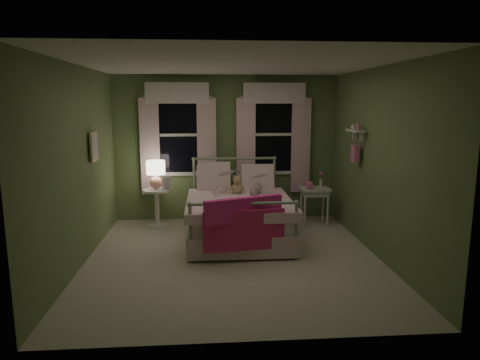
{
  "coord_description": "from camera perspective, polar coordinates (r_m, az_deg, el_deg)",
  "views": [
    {
      "loc": [
        -0.34,
        -5.6,
        2.12
      ],
      "look_at": [
        0.13,
        0.53,
        1.0
      ],
      "focal_mm": 32.0,
      "sensor_mm": 36.0,
      "label": 1
    }
  ],
  "objects": [
    {
      "name": "book_right",
      "position": [
        6.8,
        2.02,
        0.15
      ],
      "size": [
        0.22,
        0.18,
        0.26
      ],
      "primitive_type": "imported",
      "rotation": [
        1.22,
        0.0,
        0.39
      ],
      "color": "beige",
      "rests_on": "child_right"
    },
    {
      "name": "pink_toy",
      "position": [
        7.51,
        9.22,
        -0.65
      ],
      "size": [
        0.14,
        0.19,
        0.14
      ],
      "color": "pink",
      "rests_on": "nightstand_right"
    },
    {
      "name": "bud_vase",
      "position": [
        7.61,
        10.75,
        0.06
      ],
      "size": [
        0.06,
        0.06,
        0.28
      ],
      "color": "white",
      "rests_on": "nightstand_right"
    },
    {
      "name": "pink_throw",
      "position": [
        5.68,
        0.53,
        -5.1
      ],
      "size": [
        1.1,
        0.47,
        0.71
      ],
      "color": "#E82D95",
      "rests_on": "bed"
    },
    {
      "name": "framed_picture",
      "position": [
        6.44,
        -18.88,
        4.24
      ],
      "size": [
        0.03,
        0.32,
        0.42
      ],
      "color": "beige",
      "rests_on": "room_shell"
    },
    {
      "name": "room_shell",
      "position": [
        5.67,
        -0.91,
        2.01
      ],
      "size": [
        4.2,
        4.2,
        4.2
      ],
      "color": "beige",
      "rests_on": "ground"
    },
    {
      "name": "nightstand_left",
      "position": [
        7.52,
        -11.02,
        -2.96
      ],
      "size": [
        0.46,
        0.46,
        0.65
      ],
      "color": "white",
      "rests_on": "ground"
    },
    {
      "name": "window_left",
      "position": [
        7.66,
        -8.25,
        6.48
      ],
      "size": [
        1.34,
        0.13,
        1.96
      ],
      "color": "black",
      "rests_on": "room_shell"
    },
    {
      "name": "table_lamp",
      "position": [
        7.41,
        -11.16,
        1.08
      ],
      "size": [
        0.32,
        0.32,
        0.48
      ],
      "color": "#E19085",
      "rests_on": "nightstand_left"
    },
    {
      "name": "book_nightstand",
      "position": [
        7.38,
        -10.38,
        -1.28
      ],
      "size": [
        0.23,
        0.27,
        0.02
      ],
      "primitive_type": "imported",
      "rotation": [
        0.0,
        0.0,
        0.36
      ],
      "color": "beige",
      "rests_on": "nightstand_left"
    },
    {
      "name": "nightstand_right",
      "position": [
        7.57,
        9.91,
        -1.8
      ],
      "size": [
        0.5,
        0.4,
        0.64
      ],
      "color": "white",
      "rests_on": "ground"
    },
    {
      "name": "window_right",
      "position": [
        7.74,
        4.49,
        6.59
      ],
      "size": [
        1.34,
        0.13,
        1.96
      ],
      "color": "black",
      "rests_on": "room_shell"
    },
    {
      "name": "child_left",
      "position": [
        7.01,
        -2.77,
        0.56
      ],
      "size": [
        0.3,
        0.23,
        0.73
      ],
      "primitive_type": "imported",
      "rotation": [
        0.0,
        0.0,
        2.91
      ],
      "color": "#F7D1DD",
      "rests_on": "bed"
    },
    {
      "name": "wall_shelf",
      "position": [
        6.71,
        15.15,
        4.86
      ],
      "size": [
        0.15,
        0.5,
        0.6
      ],
      "color": "white",
      "rests_on": "room_shell"
    },
    {
      "name": "book_left",
      "position": [
        6.76,
        -2.71,
        0.44
      ],
      "size": [
        0.22,
        0.17,
        0.26
      ],
      "primitive_type": "imported",
      "rotation": [
        1.22,
        0.0,
        0.29
      ],
      "color": "beige",
      "rests_on": "child_left"
    },
    {
      "name": "child_right",
      "position": [
        7.04,
        1.79,
        0.69
      ],
      "size": [
        0.39,
        0.32,
        0.75
      ],
      "primitive_type": "imported",
      "rotation": [
        0.0,
        0.0,
        3.03
      ],
      "color": "#F7D1DD",
      "rests_on": "bed"
    },
    {
      "name": "teddy_bear",
      "position": [
        6.89,
        -0.39,
        -0.8
      ],
      "size": [
        0.23,
        0.19,
        0.31
      ],
      "color": "tan",
      "rests_on": "bed"
    },
    {
      "name": "bed",
      "position": [
        6.72,
        -0.27,
        -4.73
      ],
      "size": [
        1.58,
        2.04,
        1.18
      ],
      "color": "white",
      "rests_on": "ground"
    }
  ]
}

